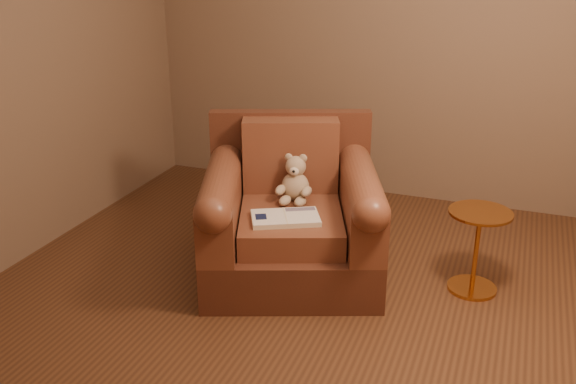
% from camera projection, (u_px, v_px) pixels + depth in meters
% --- Properties ---
extents(floor, '(4.00, 4.00, 0.00)m').
position_uv_depth(floor, '(311.00, 317.00, 3.58)').
color(floor, '#56331D').
rests_on(floor, ground).
extents(armchair, '(1.32, 1.29, 0.94)m').
position_uv_depth(armchair, '(291.00, 218.00, 3.95)').
color(armchair, '#532A1B').
rests_on(armchair, floor).
extents(teddy_bear, '(0.22, 0.25, 0.30)m').
position_uv_depth(teddy_bear, '(295.00, 183.00, 3.96)').
color(teddy_bear, tan).
rests_on(teddy_bear, armchair).
extents(guidebook, '(0.45, 0.39, 0.03)m').
position_uv_depth(guidebook, '(285.00, 218.00, 3.70)').
color(guidebook, beige).
rests_on(guidebook, armchair).
extents(side_table, '(0.37, 0.37, 0.51)m').
position_uv_depth(side_table, '(476.00, 248.00, 3.76)').
color(side_table, '#C47E36').
rests_on(side_table, floor).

